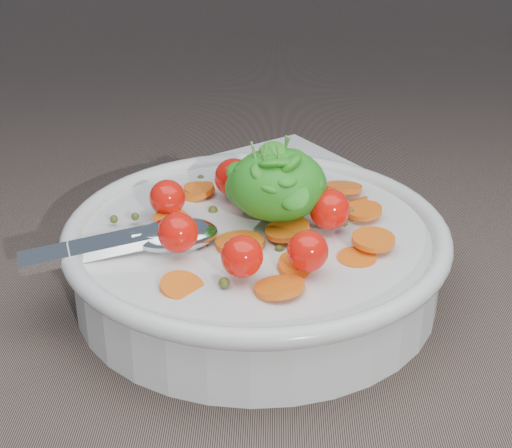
{
  "coord_description": "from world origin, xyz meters",
  "views": [
    {
      "loc": [
        0.01,
        -0.45,
        0.28
      ],
      "look_at": [
        -0.0,
        0.0,
        0.05
      ],
      "focal_mm": 55.0,
      "sensor_mm": 36.0,
      "label": 1
    }
  ],
  "objects": [
    {
      "name": "napkin",
      "position": [
        0.01,
        0.19,
        0.0
      ],
      "size": [
        0.2,
        0.19,
        0.01
      ],
      "primitive_type": "cube",
      "rotation": [
        0.0,
        0.0,
        0.62
      ],
      "color": "white",
      "rests_on": "ground"
    },
    {
      "name": "ground",
      "position": [
        0.0,
        0.0,
        0.0
      ],
      "size": [
        6.0,
        6.0,
        0.0
      ],
      "primitive_type": "plane",
      "color": "brown",
      "rests_on": "ground"
    },
    {
      "name": "bowl",
      "position": [
        -0.0,
        0.0,
        0.03
      ],
      "size": [
        0.27,
        0.25,
        0.11
      ],
      "color": "silver",
      "rests_on": "ground"
    }
  ]
}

